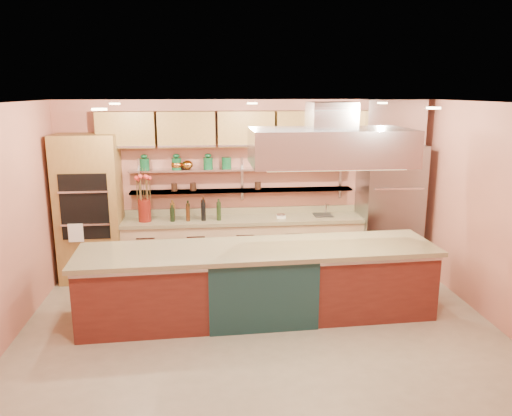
{
  "coord_description": "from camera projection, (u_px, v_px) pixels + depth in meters",
  "views": [
    {
      "loc": [
        -0.64,
        -5.58,
        2.94
      ],
      "look_at": [
        0.03,
        1.0,
        1.38
      ],
      "focal_mm": 35.0,
      "sensor_mm": 36.0,
      "label": 1
    }
  ],
  "objects": [
    {
      "name": "floor",
      "position": [
        262.0,
        336.0,
        6.15
      ],
      "size": [
        6.0,
        5.0,
        0.02
      ],
      "primitive_type": "cube",
      "color": "gray",
      "rests_on": "ground"
    },
    {
      "name": "ceiling",
      "position": [
        262.0,
        103.0,
        5.5
      ],
      "size": [
        6.0,
        5.0,
        0.02
      ],
      "primitive_type": "cube",
      "color": "black",
      "rests_on": "wall_back"
    },
    {
      "name": "wall_back",
      "position": [
        245.0,
        186.0,
        8.24
      ],
      "size": [
        6.0,
        0.04,
        2.8
      ],
      "primitive_type": "cube",
      "color": "#C8775E",
      "rests_on": "floor"
    },
    {
      "name": "wall_front",
      "position": [
        303.0,
        322.0,
        3.4
      ],
      "size": [
        6.0,
        0.04,
        2.8
      ],
      "primitive_type": "cube",
      "color": "#C8775E",
      "rests_on": "floor"
    },
    {
      "name": "wall_right",
      "position": [
        505.0,
        219.0,
        6.12
      ],
      "size": [
        0.04,
        5.0,
        2.8
      ],
      "primitive_type": "cube",
      "color": "#C8775E",
      "rests_on": "floor"
    },
    {
      "name": "oven_stack",
      "position": [
        90.0,
        208.0,
        7.75
      ],
      "size": [
        0.95,
        0.64,
        2.3
      ],
      "primitive_type": "cube",
      "color": "olive",
      "rests_on": "floor"
    },
    {
      "name": "refrigerator",
      "position": [
        389.0,
        208.0,
        8.21
      ],
      "size": [
        0.95,
        0.72,
        2.1
      ],
      "primitive_type": "cube",
      "color": "gray",
      "rests_on": "floor"
    },
    {
      "name": "back_counter",
      "position": [
        244.0,
        245.0,
        8.16
      ],
      "size": [
        3.84,
        0.64,
        0.93
      ],
      "primitive_type": "cube",
      "color": "tan",
      "rests_on": "floor"
    },
    {
      "name": "wall_shelf_lower",
      "position": [
        243.0,
        190.0,
        8.12
      ],
      "size": [
        3.6,
        0.26,
        0.03
      ],
      "primitive_type": "cube",
      "color": "silver",
      "rests_on": "wall_back"
    },
    {
      "name": "wall_shelf_upper",
      "position": [
        242.0,
        169.0,
        8.04
      ],
      "size": [
        3.6,
        0.26,
        0.03
      ],
      "primitive_type": "cube",
      "color": "silver",
      "rests_on": "wall_back"
    },
    {
      "name": "upper_cabinets",
      "position": [
        246.0,
        129.0,
        7.85
      ],
      "size": [
        4.6,
        0.36,
        0.55
      ],
      "primitive_type": "cube",
      "color": "olive",
      "rests_on": "wall_back"
    },
    {
      "name": "range_hood",
      "position": [
        330.0,
        147.0,
        6.26
      ],
      "size": [
        2.0,
        1.0,
        0.45
      ],
      "primitive_type": "cube",
      "color": "silver",
      "rests_on": "ceiling"
    },
    {
      "name": "ceiling_downlights",
      "position": [
        260.0,
        106.0,
        5.7
      ],
      "size": [
        4.0,
        2.8,
        0.02
      ],
      "primitive_type": "cube",
      "color": "#FFE5A5",
      "rests_on": "ceiling"
    },
    {
      "name": "island",
      "position": [
        259.0,
        282.0,
        6.58
      ],
      "size": [
        4.6,
        1.17,
        0.95
      ],
      "primitive_type": "cube",
      "rotation": [
        0.0,
        0.0,
        0.04
      ],
      "color": "#5E221A",
      "rests_on": "floor"
    },
    {
      "name": "flower_vase",
      "position": [
        145.0,
        210.0,
        7.81
      ],
      "size": [
        0.21,
        0.21,
        0.35
      ],
      "primitive_type": "cylinder",
      "rotation": [
        0.0,
        0.0,
        -0.09
      ],
      "color": "maroon",
      "rests_on": "back_counter"
    },
    {
      "name": "oil_bottle_cluster",
      "position": [
        196.0,
        212.0,
        7.9
      ],
      "size": [
        0.87,
        0.57,
        0.27
      ],
      "primitive_type": "cube",
      "rotation": [
        0.0,
        0.0,
        -0.43
      ],
      "color": "black",
      "rests_on": "back_counter"
    },
    {
      "name": "kitchen_scale",
      "position": [
        281.0,
        215.0,
        8.06
      ],
      "size": [
        0.17,
        0.15,
        0.08
      ],
      "primitive_type": "cube",
      "rotation": [
        0.0,
        0.0,
        -0.37
      ],
      "color": "white",
      "rests_on": "back_counter"
    },
    {
      "name": "bar_faucet",
      "position": [
        326.0,
        209.0,
        8.21
      ],
      "size": [
        0.03,
        0.03,
        0.2
      ],
      "primitive_type": "cylinder",
      "rotation": [
        0.0,
        0.0,
        0.02
      ],
      "color": "white",
      "rests_on": "back_counter"
    },
    {
      "name": "copper_kettle",
      "position": [
        188.0,
        165.0,
        7.94
      ],
      "size": [
        0.2,
        0.2,
        0.14
      ],
      "primitive_type": "ellipsoid",
      "rotation": [
        0.0,
        0.0,
        0.11
      ],
      "color": "#B96F2A",
      "rests_on": "wall_shelf_upper"
    },
    {
      "name": "green_canister",
      "position": [
        227.0,
        163.0,
        7.99
      ],
      "size": [
        0.2,
        0.2,
        0.18
      ],
      "primitive_type": "cylinder",
      "rotation": [
        0.0,
        0.0,
        -0.4
      ],
      "color": "#0F4723",
      "rests_on": "wall_shelf_upper"
    }
  ]
}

